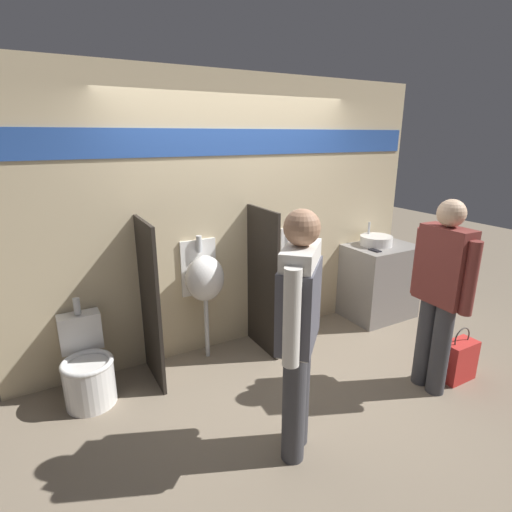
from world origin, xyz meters
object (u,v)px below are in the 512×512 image
person_with_lanyard (440,290)px  urinal_near_counter (204,278)px  person_in_vest (299,320)px  toilet (87,370)px  cell_phone (375,250)px  shopping_bag (458,360)px  sink_basin (376,240)px  urinal_far (301,261)px

person_with_lanyard → urinal_near_counter: bearing=49.1°
urinal_near_counter → person_in_vest: size_ratio=0.71×
toilet → person_with_lanyard: 2.98m
cell_phone → shopping_bag: 1.42m
urinal_near_counter → person_in_vest: person_in_vest is taller
sink_basin → toilet: sink_basin is taller
urinal_far → cell_phone: bearing=-17.6°
urinal_far → person_in_vest: size_ratio=0.71×
sink_basin → urinal_far: size_ratio=0.31×
urinal_near_counter → person_in_vest: bearing=-87.8°
toilet → person_in_vest: 1.90m
cell_phone → urinal_near_counter: bearing=172.4°
sink_basin → person_in_vest: person_in_vest is taller
sink_basin → person_in_vest: size_ratio=0.22×
urinal_far → person_in_vest: bearing=-126.0°
urinal_near_counter → shopping_bag: (1.83, -1.49, -0.64)m
urinal_far → person_with_lanyard: person_with_lanyard is taller
urinal_near_counter → urinal_far: same height
urinal_far → toilet: size_ratio=1.46×
person_in_vest → cell_phone: bearing=-12.2°
urinal_near_counter → person_in_vest: 1.48m
shopping_bag → person_in_vest: bearing=179.4°
urinal_near_counter → toilet: bearing=-171.6°
person_in_vest → shopping_bag: (1.77, -0.02, -0.81)m
person_in_vest → shopping_bag: 1.94m
cell_phone → toilet: size_ratio=0.17×
sink_basin → shopping_bag: (-0.31, -1.40, -0.75)m
sink_basin → toilet: size_ratio=0.45×
person_with_lanyard → shopping_bag: bearing=-95.8°
urinal_far → person_in_vest: 1.82m
toilet → person_with_lanyard: size_ratio=0.50×
cell_phone → urinal_near_counter: (-1.95, 0.26, -0.07)m
sink_basin → shopping_bag: size_ratio=0.73×
shopping_bag → sink_basin: bearing=77.4°
urinal_near_counter → toilet: 1.27m
cell_phone → person_in_vest: person_in_vest is taller
sink_basin → urinal_far: urinal_far is taller
sink_basin → urinal_far: 1.02m
urinal_far → toilet: 2.32m
urinal_near_counter → shopping_bag: 2.44m
person_in_vest → person_with_lanyard: size_ratio=1.03×
sink_basin → cell_phone: bearing=-136.9°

